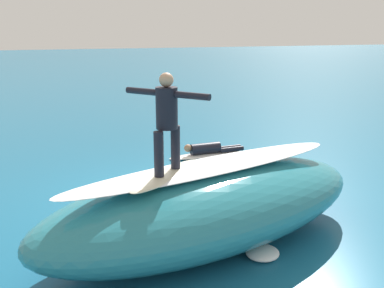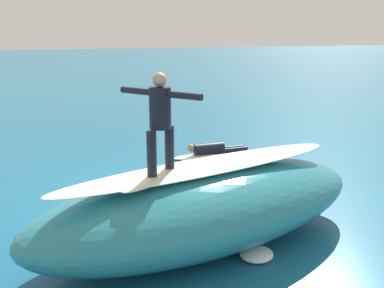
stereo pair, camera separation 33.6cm
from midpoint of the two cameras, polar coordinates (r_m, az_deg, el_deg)
ground_plane at (r=10.14m, az=-4.75°, el=-6.11°), size 120.00×120.00×0.00m
wave_crest at (r=7.66m, az=2.85°, el=-7.91°), size 6.70×4.27×1.33m
wave_foam_lip at (r=7.41m, az=2.93°, el=-2.88°), size 5.32×2.44×0.08m
surfboard_riding at (r=7.00m, az=-2.54°, el=-3.91°), size 1.66×1.60×0.09m
surfer_riding at (r=6.75m, az=-2.63°, el=3.65°), size 1.07×1.12×1.53m
surfboard_paddling at (r=12.76m, az=2.90°, el=-1.41°), size 2.19×0.73×0.08m
surfer_paddling at (r=12.76m, az=3.48°, el=-0.59°), size 1.79×0.45×0.32m
foam_patch_near at (r=7.51m, az=9.48°, el=-13.61°), size 0.77×0.77×0.15m
foam_patch_far at (r=9.46m, az=3.40°, el=-7.32°), size 1.43×1.43×0.11m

